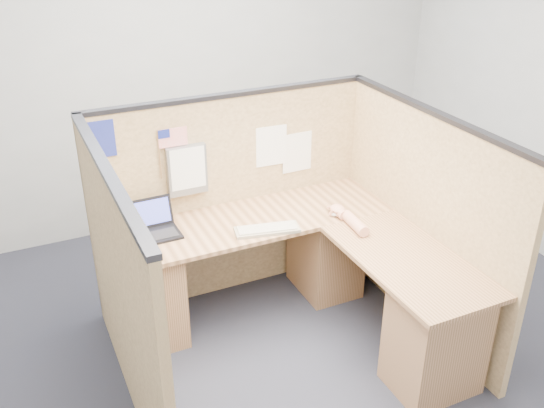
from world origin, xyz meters
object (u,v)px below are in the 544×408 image
l_desk (300,283)px  laptop (155,225)px  keyboard (267,229)px  mouse (337,212)px

l_desk → laptop: size_ratio=6.65×
laptop → keyboard: (0.67, -0.30, -0.04)m
l_desk → laptop: (-0.82, 0.48, 0.39)m
laptop → mouse: size_ratio=2.61×
laptop → l_desk: bearing=-31.7°
mouse → l_desk: bearing=-153.2°
laptop → keyboard: laptop is taller
l_desk → laptop: 1.03m
mouse → laptop: bearing=166.2°
keyboard → mouse: 0.53m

